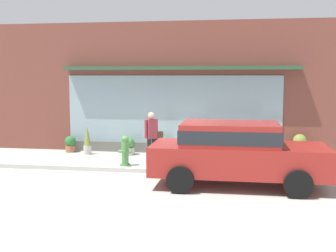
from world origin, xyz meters
TOP-DOWN VIEW (x-y plane):
  - ground_plane at (0.00, 0.00)m, footprint 60.00×60.00m
  - curb_strip at (0.00, -0.20)m, footprint 14.00×0.24m
  - storefront at (-0.01, 3.18)m, footprint 14.00×0.81m
  - fire_hydrant at (-1.33, 0.57)m, footprint 0.39×0.36m
  - pedestrian_with_handbag at (-0.60, 1.04)m, footprint 0.51×0.53m
  - parked_car_red at (1.94, -1.33)m, footprint 4.23×1.95m
  - potted_plant_trailing_edge at (-1.69, 2.39)m, footprint 0.43×0.43m
  - potted_plant_window_center at (1.99, 2.37)m, footprint 0.32×0.32m
  - potted_plant_by_entrance at (-3.87, 2.59)m, footprint 0.40×0.40m
  - potted_plant_doorstep at (-0.59, 2.71)m, footprint 0.42×0.42m
  - potted_plant_window_right at (-3.11, 2.24)m, footprint 0.27×0.27m
  - potted_plant_low_front at (4.03, 2.71)m, footprint 0.44×0.44m

SIDE VIEW (x-z plane):
  - ground_plane at x=0.00m, z-range 0.00..0.00m
  - curb_strip at x=0.00m, z-range 0.00..0.12m
  - potted_plant_window_center at x=1.99m, z-range 0.01..0.51m
  - potted_plant_by_entrance at x=-3.87m, z-range 0.01..0.59m
  - potted_plant_trailing_edge at x=-1.69m, z-range 0.00..0.62m
  - potted_plant_doorstep at x=-0.59m, z-range 0.04..0.69m
  - potted_plant_low_front at x=4.03m, z-range 0.02..0.81m
  - fire_hydrant at x=-1.33m, z-range -0.01..0.91m
  - potted_plant_window_right at x=-3.11m, z-range -0.02..0.96m
  - parked_car_red at x=1.94m, z-range 0.11..1.67m
  - pedestrian_with_handbag at x=-0.60m, z-range 0.13..1.72m
  - storefront at x=-0.01m, z-range -0.05..4.52m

